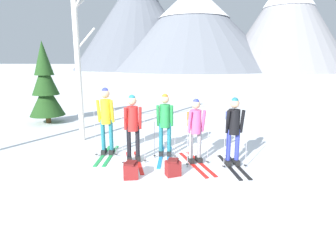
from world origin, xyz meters
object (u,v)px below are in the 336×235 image
object	(u,v)px
skier_in_yellow	(106,117)
skier_in_green	(165,123)
pine_tree_near	(45,86)
skier_in_black	(233,128)
skier_in_pink	(195,128)
birch_tree_slender	(78,57)
backpack_on_snow_front	(131,170)
skier_in_red	(133,124)
backpack_on_snow_beside	(173,168)

from	to	relation	value
skier_in_yellow	skier_in_green	size ratio (longest dim) A/B	1.07
pine_tree_near	skier_in_black	bearing A→B (deg)	-25.25
skier_in_pink	skier_in_green	bearing A→B (deg)	157.78
birch_tree_slender	backpack_on_snow_front	bearing A→B (deg)	-46.23
skier_in_green	pine_tree_near	world-z (taller)	pine_tree_near
skier_in_yellow	birch_tree_slender	bearing A→B (deg)	138.97
skier_in_red	birch_tree_slender	size ratio (longest dim) A/B	0.34
backpack_on_snow_front	backpack_on_snow_beside	xyz separation A→B (m)	(0.88, 0.32, 0.00)
skier_in_black	pine_tree_near	xyz separation A→B (m)	(-7.33, 3.46, 0.57)
skier_in_green	skier_in_pink	world-z (taller)	skier_in_green
skier_in_yellow	skier_in_green	xyz separation A→B (m)	(1.59, 0.15, -0.13)
skier_in_yellow	backpack_on_snow_front	distance (m)	2.00
backpack_on_snow_beside	skier_in_yellow	bearing A→B (deg)	151.57
skier_in_black	pine_tree_near	distance (m)	8.12
skier_in_red	pine_tree_near	world-z (taller)	pine_tree_near
skier_in_red	skier_in_pink	distance (m)	1.57
skier_in_green	backpack_on_snow_beside	xyz separation A→B (m)	(0.42, -1.24, -0.74)
skier_in_yellow	backpack_on_snow_beside	distance (m)	2.45
skier_in_pink	birch_tree_slender	size ratio (longest dim) A/B	0.33
skier_in_pink	skier_in_black	xyz separation A→B (m)	(0.92, -0.01, 0.04)
birch_tree_slender	backpack_on_snow_beside	world-z (taller)	birch_tree_slender
skier_in_yellow	skier_in_pink	xyz separation A→B (m)	(2.42, -0.19, -0.15)
backpack_on_snow_front	pine_tree_near	bearing A→B (deg)	137.62
skier_in_red	backpack_on_snow_front	distance (m)	1.32
skier_in_pink	backpack_on_snow_front	size ratio (longest dim) A/B	4.49
pine_tree_near	birch_tree_slender	size ratio (longest dim) A/B	0.65
skier_in_yellow	birch_tree_slender	xyz separation A→B (m)	(-1.35, 1.17, 1.59)
skier_in_black	backpack_on_snow_beside	distance (m)	1.78
skier_in_yellow	pine_tree_near	xyz separation A→B (m)	(-3.98, 3.25, 0.47)
backpack_on_snow_front	backpack_on_snow_beside	world-z (taller)	same
skier_in_red	birch_tree_slender	bearing A→B (deg)	144.83
skier_in_green	backpack_on_snow_beside	distance (m)	1.50
backpack_on_snow_front	backpack_on_snow_beside	size ratio (longest dim) A/B	0.95
skier_in_green	backpack_on_snow_beside	world-z (taller)	skier_in_green
skier_in_green	skier_in_black	xyz separation A→B (m)	(1.76, -0.35, 0.02)
skier_in_pink	backpack_on_snow_beside	bearing A→B (deg)	-114.76
skier_in_black	backpack_on_snow_beside	size ratio (longest dim) A/B	4.26
skier_in_pink	skier_in_black	world-z (taller)	skier_in_black
skier_in_pink	backpack_on_snow_front	bearing A→B (deg)	-136.77
skier_in_pink	skier_in_black	size ratio (longest dim) A/B	1.01
skier_in_yellow	skier_in_pink	world-z (taller)	skier_in_yellow
skier_in_black	birch_tree_slender	bearing A→B (deg)	163.65
skier_in_black	backpack_on_snow_front	bearing A→B (deg)	-151.49
skier_in_pink	backpack_on_snow_front	distance (m)	1.92
skier_in_yellow	backpack_on_snow_beside	size ratio (longest dim) A/B	4.65
skier_in_yellow	skier_in_black	bearing A→B (deg)	-3.48
pine_tree_near	backpack_on_snow_front	size ratio (longest dim) A/B	8.80
pine_tree_near	backpack_on_snow_beside	distance (m)	7.52
skier_in_green	backpack_on_snow_front	bearing A→B (deg)	-106.48
skier_in_red	skier_in_black	xyz separation A→B (m)	(2.48, 0.18, -0.02)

